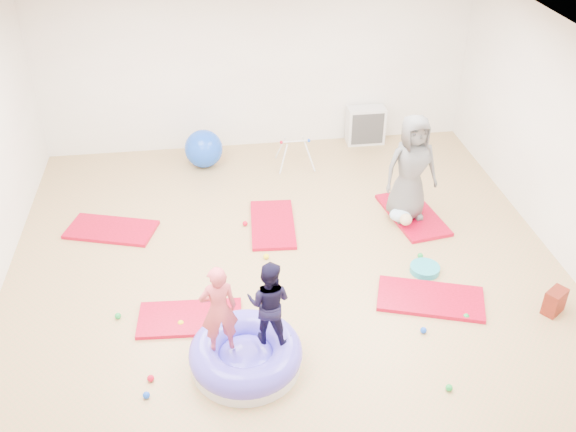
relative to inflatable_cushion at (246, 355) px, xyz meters
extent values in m
cube|color=#A18C56|center=(0.64, 1.12, -0.15)|extent=(7.00, 8.00, 0.01)
cube|color=silver|center=(0.64, 1.12, 2.65)|extent=(7.00, 8.00, 0.01)
cube|color=white|center=(0.64, 5.12, 1.25)|extent=(7.00, 0.01, 2.80)
cube|color=#C80030|center=(-0.58, 0.78, -0.12)|extent=(1.21, 0.66, 0.05)
cube|color=#C80030|center=(-1.63, 2.74, -0.12)|extent=(1.32, 0.93, 0.05)
cube|color=#C80030|center=(0.59, 2.57, -0.12)|extent=(0.68, 1.23, 0.05)
cube|color=#C80030|center=(2.26, 0.73, -0.12)|extent=(1.37, 0.98, 0.05)
cube|color=#C80030|center=(2.60, 2.53, -0.12)|extent=(0.81, 1.33, 0.05)
cylinder|color=silver|center=(0.00, 0.00, -0.08)|extent=(1.15, 1.15, 0.13)
torus|color=#5245DC|center=(0.00, 0.00, 0.04)|extent=(1.19, 1.19, 0.32)
ellipsoid|color=#5245DC|center=(0.00, 0.00, -0.03)|extent=(0.63, 0.63, 0.28)
imported|color=#C9444E|center=(-0.24, 0.00, 0.71)|extent=(0.40, 0.29, 1.03)
imported|color=black|center=(0.26, 0.06, 0.68)|extent=(0.57, 0.51, 0.97)
imported|color=#565656|center=(2.48, 2.50, 0.67)|extent=(0.79, 0.55, 1.52)
ellipsoid|color=#ACCFEC|center=(2.38, 2.37, 0.01)|extent=(0.36, 0.23, 0.21)
sphere|color=#D4B58B|center=(2.38, 2.20, 0.04)|extent=(0.17, 0.17, 0.17)
sphere|color=yellow|center=(-0.68, 0.70, -0.11)|extent=(0.07, 0.07, 0.07)
sphere|color=green|center=(2.00, -0.63, -0.11)|extent=(0.07, 0.07, 0.07)
sphere|color=red|center=(0.20, 2.62, -0.11)|extent=(0.07, 0.07, 0.07)
sphere|color=green|center=(-1.40, 0.92, -0.11)|extent=(0.07, 0.07, 0.07)
sphere|color=yellow|center=(0.41, 1.82, -0.11)|extent=(0.07, 0.07, 0.07)
sphere|color=green|center=(2.56, 0.36, -0.11)|extent=(0.07, 0.07, 0.07)
sphere|color=red|center=(-0.99, -0.08, -0.11)|extent=(0.07, 0.07, 0.07)
sphere|color=green|center=(2.40, 1.56, -0.11)|extent=(0.07, 0.07, 0.07)
sphere|color=blue|center=(2.00, 0.21, -0.11)|extent=(0.07, 0.07, 0.07)
sphere|color=blue|center=(-1.02, -0.30, -0.11)|extent=(0.07, 0.07, 0.07)
sphere|color=blue|center=(-0.30, 4.46, 0.16)|extent=(0.61, 0.61, 0.61)
sphere|color=orange|center=(-0.26, 4.57, 0.06)|extent=(0.42, 0.42, 0.42)
cylinder|color=silver|center=(0.94, 4.05, 0.10)|extent=(0.17, 0.18, 0.45)
cylinder|color=silver|center=(0.94, 4.44, 0.10)|extent=(0.17, 0.18, 0.45)
cylinder|color=silver|center=(1.36, 4.05, 0.10)|extent=(0.17, 0.18, 0.45)
cylinder|color=silver|center=(1.36, 4.44, 0.10)|extent=(0.17, 0.18, 0.45)
cylinder|color=silver|center=(1.15, 4.24, 0.30)|extent=(0.44, 0.03, 0.03)
sphere|color=red|center=(0.93, 4.24, 0.30)|extent=(0.05, 0.05, 0.05)
sphere|color=blue|center=(1.37, 4.24, 0.30)|extent=(0.05, 0.05, 0.05)
cube|color=silver|center=(2.47, 4.92, 0.17)|extent=(0.64, 0.31, 0.64)
cube|color=#3B3B3B|center=(2.47, 4.77, 0.17)|extent=(0.55, 0.02, 0.55)
cube|color=silver|center=(2.47, 4.88, 0.17)|extent=(0.02, 0.22, 0.56)
cube|color=silver|center=(2.47, 4.88, 0.17)|extent=(0.56, 0.22, 0.02)
cylinder|color=teal|center=(2.36, 1.27, -0.10)|extent=(0.37, 0.37, 0.08)
cube|color=red|center=(3.60, 0.34, 0.01)|extent=(0.31, 0.29, 0.31)
camera|label=1|loc=(-0.23, -4.81, 4.88)|focal=40.00mm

